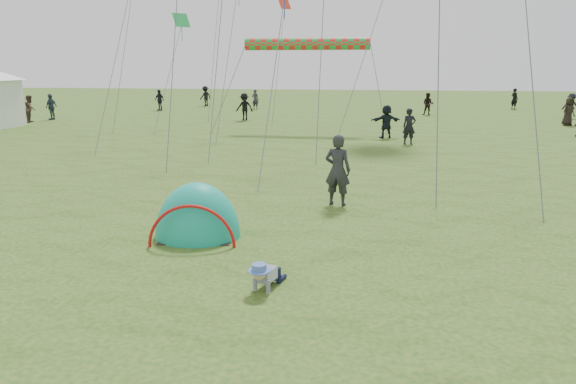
# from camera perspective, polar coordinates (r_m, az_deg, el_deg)

# --- Properties ---
(ground) EXTENTS (140.00, 140.00, 0.00)m
(ground) POSITION_cam_1_polar(r_m,az_deg,el_deg) (8.28, 0.84, -11.12)
(ground) COLOR #204D17
(crawling_toddler) EXTENTS (0.64, 0.77, 0.51)m
(crawling_toddler) POSITION_cam_1_polar(r_m,az_deg,el_deg) (8.32, -2.57, -9.12)
(crawling_toddler) COLOR black
(crawling_toddler) RESTS_ON ground
(popup_tent) EXTENTS (1.96, 1.69, 2.32)m
(popup_tent) POSITION_cam_1_polar(r_m,az_deg,el_deg) (11.01, -9.94, -4.87)
(popup_tent) COLOR #1D9E79
(popup_tent) RESTS_ON ground
(standing_adult) EXTENTS (0.75, 0.58, 1.83)m
(standing_adult) POSITION_cam_1_polar(r_m,az_deg,el_deg) (13.10, 5.54, 2.43)
(standing_adult) COLOR #262629
(standing_adult) RESTS_ON ground
(crowd_person_0) EXTENTS (0.65, 0.48, 1.62)m
(crowd_person_0) POSITION_cam_1_polar(r_m,az_deg,el_deg) (24.06, 13.32, 7.10)
(crowd_person_0) COLOR black
(crowd_person_0) RESTS_ON ground
(crowd_person_1) EXTENTS (0.88, 0.99, 1.69)m
(crowd_person_1) POSITION_cam_1_polar(r_m,az_deg,el_deg) (36.54, -26.70, 8.26)
(crowd_person_1) COLOR #3F2C27
(crowd_person_1) RESTS_ON ground
(crowd_person_2) EXTENTS (1.05, 0.77, 1.65)m
(crowd_person_2) POSITION_cam_1_polar(r_m,az_deg,el_deg) (42.60, -14.10, 9.88)
(crowd_person_2) COLOR black
(crowd_person_2) RESTS_ON ground
(crowd_person_3) EXTENTS (1.25, 1.06, 1.68)m
(crowd_person_3) POSITION_cam_1_polar(r_m,az_deg,el_deg) (40.04, 28.93, 8.37)
(crowd_person_3) COLOR black
(crowd_person_3) RESTS_ON ground
(crowd_person_5) EXTENTS (1.59, 0.92, 1.63)m
(crowd_person_5) POSITION_cam_1_polar(r_m,az_deg,el_deg) (25.92, 10.86, 7.69)
(crowd_person_5) COLOR black
(crowd_person_5) RESTS_ON ground
(crowd_person_6) EXTENTS (0.68, 0.74, 1.69)m
(crowd_person_6) POSITION_cam_1_polar(r_m,az_deg,el_deg) (46.40, 23.85, 9.45)
(crowd_person_6) COLOR black
(crowd_person_6) RESTS_ON ground
(crowd_person_7) EXTENTS (0.92, 0.81, 1.59)m
(crowd_person_7) POSITION_cam_1_polar(r_m,az_deg,el_deg) (38.79, 15.30, 9.41)
(crowd_person_7) COLOR black
(crowd_person_7) RESTS_ON ground
(crowd_person_8) EXTENTS (0.49, 1.02, 1.69)m
(crowd_person_8) POSITION_cam_1_polar(r_m,az_deg,el_deg) (37.64, -24.81, 8.58)
(crowd_person_8) COLOR #2D3B49
(crowd_person_8) RESTS_ON ground
(crowd_person_9) EXTENTS (1.18, 1.29, 1.74)m
(crowd_person_9) POSITION_cam_1_polar(r_m,az_deg,el_deg) (46.58, -9.15, 10.48)
(crowd_person_9) COLOR black
(crowd_person_9) RESTS_ON ground
(crowd_person_10) EXTENTS (0.97, 0.85, 1.66)m
(crowd_person_10) POSITION_cam_1_polar(r_m,az_deg,el_deg) (35.16, 28.72, 7.85)
(crowd_person_10) COLOR black
(crowd_person_10) RESTS_ON ground
(crowd_person_12) EXTENTS (0.66, 0.52, 1.61)m
(crowd_person_12) POSITION_cam_1_polar(r_m,az_deg,el_deg) (42.57, -3.65, 10.23)
(crowd_person_12) COLOR #272631
(crowd_person_12) RESTS_ON ground
(crowd_person_15) EXTENTS (1.18, 0.74, 1.75)m
(crowd_person_15) POSITION_cam_1_polar(r_m,az_deg,el_deg) (33.93, -4.86, 9.40)
(crowd_person_15) COLOR black
(crowd_person_15) RESTS_ON ground
(rainbow_tube_kite) EXTENTS (6.68, 0.64, 0.64)m
(rainbow_tube_kite) POSITION_cam_1_polar(r_m,az_deg,el_deg) (28.43, 2.12, 16.12)
(rainbow_tube_kite) COLOR red
(diamond_kite_7) EXTENTS (0.87, 0.87, 0.71)m
(diamond_kite_7) POSITION_cam_1_polar(r_m,az_deg,el_deg) (35.79, -0.39, 20.19)
(diamond_kite_7) COLOR red
(diamond_kite_9) EXTENTS (0.99, 0.99, 0.81)m
(diamond_kite_9) POSITION_cam_1_polar(r_m,az_deg,el_deg) (32.20, -11.78, 18.20)
(diamond_kite_9) COLOR green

